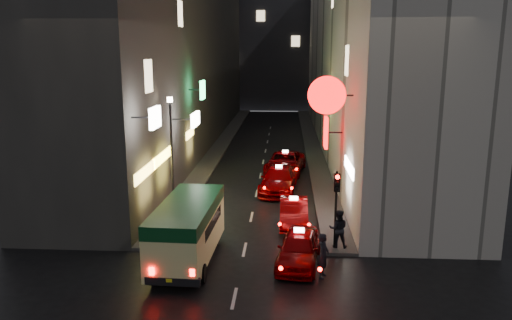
% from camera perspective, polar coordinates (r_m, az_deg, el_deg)
% --- Properties ---
extents(building_left, '(7.47, 52.00, 18.00)m').
position_cam_1_polar(building_left, '(47.39, -8.65, 12.62)').
color(building_left, '#383632').
rests_on(building_left, ground).
extents(building_right, '(8.19, 52.00, 18.00)m').
position_cam_1_polar(building_right, '(46.79, 11.38, 12.52)').
color(building_right, beige).
rests_on(building_right, ground).
extents(building_far, '(30.00, 10.00, 22.00)m').
position_cam_1_polar(building_far, '(78.43, 2.23, 14.08)').
color(building_far, '#313135').
rests_on(building_far, ground).
extents(sidewalk_left, '(1.50, 52.00, 0.15)m').
position_cam_1_polar(sidewalk_left, '(47.56, -3.87, 1.92)').
color(sidewalk_left, '#403E3B').
rests_on(sidewalk_left, ground).
extents(sidewalk_right, '(1.50, 52.00, 0.15)m').
position_cam_1_polar(sidewalk_right, '(47.24, 6.41, 1.80)').
color(sidewalk_right, '#403E3B').
rests_on(sidewalk_right, ground).
extents(minibus, '(2.33, 6.09, 2.59)m').
position_cam_1_polar(minibus, '(21.11, -7.83, -7.34)').
color(minibus, '#E4E08E').
rests_on(minibus, ground).
extents(taxi_near, '(2.77, 5.36, 1.80)m').
position_cam_1_polar(taxi_near, '(21.07, 4.92, -9.69)').
color(taxi_near, '#750002').
rests_on(taxi_near, ground).
extents(taxi_second, '(2.00, 4.83, 1.70)m').
position_cam_1_polar(taxi_second, '(25.59, 4.32, -5.74)').
color(taxi_second, '#750002').
rests_on(taxi_second, ground).
extents(taxi_third, '(2.82, 5.80, 1.96)m').
position_cam_1_polar(taxi_third, '(31.47, 2.61, -2.01)').
color(taxi_third, '#750002').
rests_on(taxi_third, ground).
extents(taxi_far, '(3.07, 5.83, 1.94)m').
position_cam_1_polar(taxi_far, '(36.14, 3.34, -0.13)').
color(taxi_far, '#750002').
rests_on(taxi_far, ground).
extents(pedestrian_crossing, '(0.63, 0.78, 2.04)m').
position_cam_1_polar(pedestrian_crossing, '(19.94, 7.70, -10.44)').
color(pedestrian_crossing, black).
rests_on(pedestrian_crossing, ground).
extents(pedestrian_sidewalk, '(0.76, 0.50, 1.94)m').
position_cam_1_polar(pedestrian_sidewalk, '(22.55, 9.40, -7.47)').
color(pedestrian_sidewalk, black).
rests_on(pedestrian_sidewalk, sidewalk_right).
extents(traffic_light, '(0.26, 0.43, 3.50)m').
position_cam_1_polar(traffic_light, '(21.82, 9.19, -3.82)').
color(traffic_light, black).
rests_on(traffic_light, sidewalk_right).
extents(lamp_post, '(0.28, 0.28, 6.22)m').
position_cam_1_polar(lamp_post, '(26.55, -9.61, 1.38)').
color(lamp_post, black).
rests_on(lamp_post, sidewalk_left).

